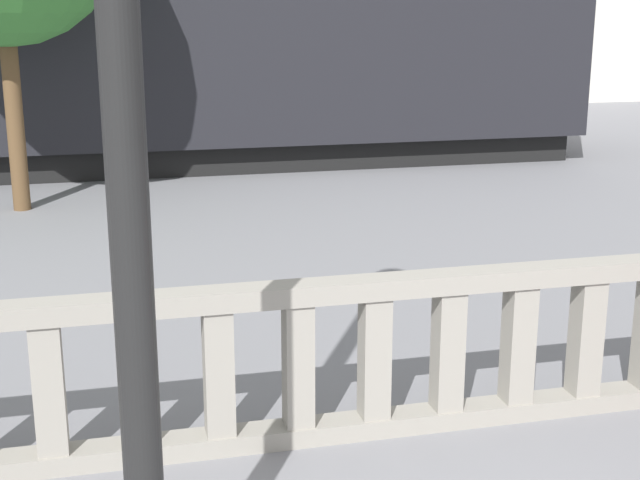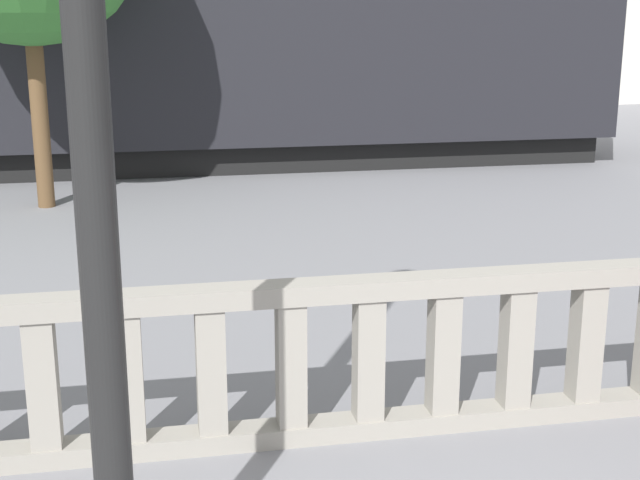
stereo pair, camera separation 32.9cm
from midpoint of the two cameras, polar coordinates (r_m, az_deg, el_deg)
name	(u,v)px [view 2 (the right image)]	position (r m, az deg, el deg)	size (l,w,h in m)	color
balustrade	(406,355)	(6.54, 6.98, -7.34)	(14.81, 0.24, 1.20)	gray
train_near	(12,75)	(17.70, -18.62, 10.00)	(23.31, 3.19, 4.04)	black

